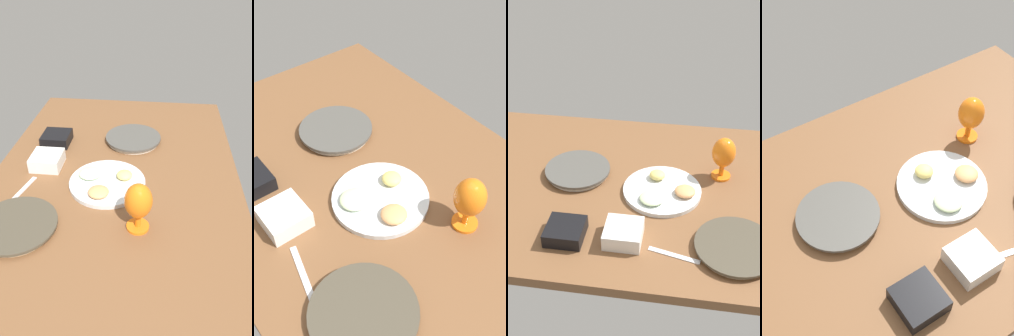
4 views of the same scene
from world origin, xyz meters
TOP-DOWN VIEW (x-y plane):
  - ground_plane at (0.00, 0.00)cm, footprint 160.00×104.00cm
  - dinner_plate_left at (-29.87, 5.17)cm, footprint 26.94×26.94cm
  - dinner_plate_right at (33.78, -29.40)cm, footprint 28.21×28.21cm
  - fruit_platter at (6.39, -2.64)cm, footprint 30.79×30.79cm
  - hurricane_glass_orange at (29.10, 11.90)cm, footprint 9.42×9.42cm
  - square_bowl_black at (-24.69, -31.84)cm, footprint 13.10×13.10cm
  - square_bowl_white at (-4.50, -30.29)cm, footprint 12.90×12.90cm
  - fork_by_right_plate at (13.39, -35.17)cm, footprint 17.93×5.89cm

SIDE VIEW (x-z plane):
  - ground_plane at x=0.00cm, z-range -4.00..0.00cm
  - fork_by_right_plate at x=13.39cm, z-range 0.00..0.60cm
  - dinner_plate_right at x=33.78cm, z-range 0.05..2.48cm
  - fruit_platter at x=6.39cm, z-range -1.09..3.92cm
  - dinner_plate_left at x=-29.87cm, z-range 0.06..2.88cm
  - square_bowl_black at x=-24.69cm, z-range 0.29..5.44cm
  - square_bowl_white at x=-4.50cm, z-range 0.33..6.23cm
  - hurricane_glass_orange at x=29.10cm, z-range 2.07..20.35cm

